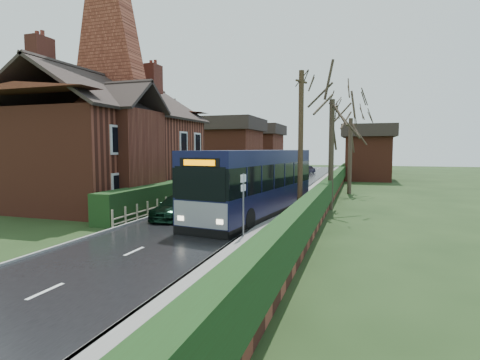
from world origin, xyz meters
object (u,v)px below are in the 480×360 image
(car_silver, at_px, (228,185))
(bus, at_px, (256,183))
(bus_stop_sign, at_px, (243,196))
(brick_house, at_px, (114,139))
(car_green, at_px, (177,207))
(telegraph_pole, at_px, (301,146))

(car_silver, bearing_deg, bus, -72.85)
(bus_stop_sign, bearing_deg, bus, 108.70)
(brick_house, height_order, car_silver, brick_house)
(brick_house, relative_size, car_silver, 3.72)
(brick_house, distance_m, car_silver, 10.02)
(car_green, distance_m, bus_stop_sign, 6.02)
(car_silver, relative_size, car_green, 0.95)
(bus, bearing_deg, bus_stop_sign, -72.06)
(brick_house, height_order, car_green, brick_house)
(bus, relative_size, bus_stop_sign, 4.50)
(brick_house, height_order, bus_stop_sign, brick_house)
(brick_house, xyz_separation_m, car_silver, (5.93, 7.17, -3.71))
(brick_house, relative_size, car_green, 3.52)
(car_green, bearing_deg, bus, 27.38)
(telegraph_pole, bearing_deg, bus_stop_sign, -86.85)
(brick_house, bearing_deg, bus, -11.44)
(bus_stop_sign, bearing_deg, car_green, 152.87)
(car_silver, xyz_separation_m, car_green, (1.20, -11.51, -0.07))
(car_silver, relative_size, bus_stop_sign, 1.45)
(bus, height_order, telegraph_pole, telegraph_pole)
(bus, xyz_separation_m, car_green, (-3.79, -2.13, -1.20))
(brick_house, xyz_separation_m, bus_stop_sign, (11.93, -7.78, -2.59))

